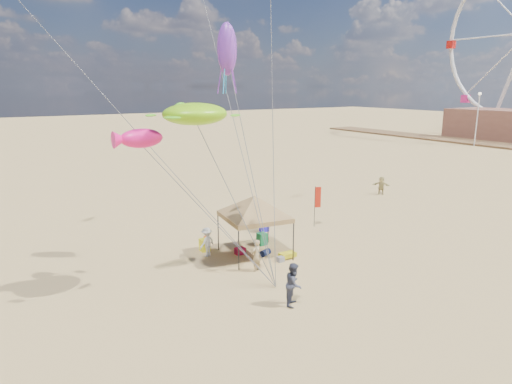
{
  "coord_description": "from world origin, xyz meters",
  "views": [
    {
      "loc": [
        -11.53,
        -15.32,
        9.08
      ],
      "look_at": [
        0.0,
        3.0,
        4.0
      ],
      "focal_mm": 31.57,
      "sensor_mm": 36.0,
      "label": 1
    }
  ],
  "objects_px": {
    "chair_green": "(262,239)",
    "person_near_c": "(207,242)",
    "cooler_red": "(240,251)",
    "beach_cart": "(288,255)",
    "chair_yellow": "(205,245)",
    "cooler_blue": "(264,229)",
    "person_far_c": "(381,185)",
    "person_near_a": "(256,255)",
    "canopy_tent": "(255,198)",
    "feather_flag": "(317,200)",
    "lamp_north": "(478,110)",
    "person_near_b": "(294,284)"
  },
  "relations": [
    {
      "from": "canopy_tent",
      "to": "cooler_blue",
      "type": "height_order",
      "value": "canopy_tent"
    },
    {
      "from": "beach_cart",
      "to": "person_far_c",
      "type": "bearing_deg",
      "value": 26.43
    },
    {
      "from": "person_near_c",
      "to": "person_far_c",
      "type": "relative_size",
      "value": 1.03
    },
    {
      "from": "chair_green",
      "to": "person_near_b",
      "type": "distance_m",
      "value": 7.61
    },
    {
      "from": "person_near_b",
      "to": "person_near_c",
      "type": "height_order",
      "value": "person_near_b"
    },
    {
      "from": "cooler_blue",
      "to": "person_near_b",
      "type": "relative_size",
      "value": 0.29
    },
    {
      "from": "chair_yellow",
      "to": "person_far_c",
      "type": "bearing_deg",
      "value": 12.92
    },
    {
      "from": "chair_yellow",
      "to": "person_near_b",
      "type": "bearing_deg",
      "value": -87.17
    },
    {
      "from": "person_far_c",
      "to": "canopy_tent",
      "type": "bearing_deg",
      "value": -102.9
    },
    {
      "from": "beach_cart",
      "to": "cooler_red",
      "type": "bearing_deg",
      "value": 134.44
    },
    {
      "from": "lamp_north",
      "to": "chair_green",
      "type": "bearing_deg",
      "value": -159.04
    },
    {
      "from": "chair_green",
      "to": "person_far_c",
      "type": "bearing_deg",
      "value": 18.41
    },
    {
      "from": "person_far_c",
      "to": "person_near_c",
      "type": "bearing_deg",
      "value": -108.65
    },
    {
      "from": "person_near_a",
      "to": "canopy_tent",
      "type": "bearing_deg",
      "value": -141.34
    },
    {
      "from": "lamp_north",
      "to": "person_near_c",
      "type": "bearing_deg",
      "value": -160.31
    },
    {
      "from": "chair_green",
      "to": "feather_flag",
      "type": "bearing_deg",
      "value": 11.54
    },
    {
      "from": "feather_flag",
      "to": "person_near_c",
      "type": "bearing_deg",
      "value": -173.65
    },
    {
      "from": "cooler_red",
      "to": "person_near_a",
      "type": "distance_m",
      "value": 2.55
    },
    {
      "from": "chair_green",
      "to": "person_near_b",
      "type": "relative_size",
      "value": 0.37
    },
    {
      "from": "beach_cart",
      "to": "person_near_c",
      "type": "distance_m",
      "value": 4.45
    },
    {
      "from": "canopy_tent",
      "to": "person_far_c",
      "type": "xyz_separation_m",
      "value": [
        16.9,
        6.4,
        -2.46
      ]
    },
    {
      "from": "cooler_blue",
      "to": "chair_yellow",
      "type": "xyz_separation_m",
      "value": [
        -4.77,
        -1.13,
        0.16
      ]
    },
    {
      "from": "person_near_c",
      "to": "lamp_north",
      "type": "bearing_deg",
      "value": 177.43
    },
    {
      "from": "feather_flag",
      "to": "chair_yellow",
      "type": "xyz_separation_m",
      "value": [
        -8.28,
        -0.16,
        -1.5
      ]
    },
    {
      "from": "cooler_red",
      "to": "beach_cart",
      "type": "xyz_separation_m",
      "value": [
        1.87,
        -1.91,
        0.01
      ]
    },
    {
      "from": "feather_flag",
      "to": "chair_green",
      "type": "xyz_separation_m",
      "value": [
        -4.97,
        -1.01,
        -1.5
      ]
    },
    {
      "from": "feather_flag",
      "to": "person_far_c",
      "type": "height_order",
      "value": "feather_flag"
    },
    {
      "from": "person_near_a",
      "to": "lamp_north",
      "type": "xyz_separation_m",
      "value": [
        55.21,
        23.34,
        4.7
      ]
    },
    {
      "from": "person_near_b",
      "to": "lamp_north",
      "type": "relative_size",
      "value": 0.23
    },
    {
      "from": "canopy_tent",
      "to": "beach_cart",
      "type": "bearing_deg",
      "value": -48.05
    },
    {
      "from": "cooler_blue",
      "to": "person_far_c",
      "type": "height_order",
      "value": "person_far_c"
    },
    {
      "from": "feather_flag",
      "to": "beach_cart",
      "type": "bearing_deg",
      "value": -144.25
    },
    {
      "from": "cooler_red",
      "to": "person_near_c",
      "type": "xyz_separation_m",
      "value": [
        -1.66,
        0.74,
        0.62
      ]
    },
    {
      "from": "chair_yellow",
      "to": "person_near_c",
      "type": "distance_m",
      "value": 0.94
    },
    {
      "from": "person_far_c",
      "to": "lamp_north",
      "type": "relative_size",
      "value": 0.19
    },
    {
      "from": "person_near_a",
      "to": "lamp_north",
      "type": "relative_size",
      "value": 0.2
    },
    {
      "from": "canopy_tent",
      "to": "chair_green",
      "type": "xyz_separation_m",
      "value": [
        1.25,
        1.19,
        -2.9
      ]
    },
    {
      "from": "canopy_tent",
      "to": "person_near_a",
      "type": "distance_m",
      "value": 3.27
    },
    {
      "from": "chair_green",
      "to": "beach_cart",
      "type": "bearing_deg",
      "value": -90.29
    },
    {
      "from": "chair_yellow",
      "to": "feather_flag",
      "type": "bearing_deg",
      "value": 1.08
    },
    {
      "from": "person_near_c",
      "to": "chair_yellow",
      "type": "bearing_deg",
      "value": -128.7
    },
    {
      "from": "beach_cart",
      "to": "person_near_c",
      "type": "height_order",
      "value": "person_near_c"
    },
    {
      "from": "canopy_tent",
      "to": "person_near_a",
      "type": "bearing_deg",
      "value": -119.99
    },
    {
      "from": "person_far_c",
      "to": "lamp_north",
      "type": "height_order",
      "value": "lamp_north"
    },
    {
      "from": "person_far_c",
      "to": "lamp_north",
      "type": "xyz_separation_m",
      "value": [
        37.21,
        15.04,
        4.73
      ]
    },
    {
      "from": "lamp_north",
      "to": "chair_yellow",
      "type": "bearing_deg",
      "value": -160.95
    },
    {
      "from": "canopy_tent",
      "to": "feather_flag",
      "type": "height_order",
      "value": "canopy_tent"
    },
    {
      "from": "feather_flag",
      "to": "cooler_blue",
      "type": "height_order",
      "value": "feather_flag"
    },
    {
      "from": "chair_green",
      "to": "person_near_c",
      "type": "bearing_deg",
      "value": 178.91
    },
    {
      "from": "canopy_tent",
      "to": "beach_cart",
      "type": "distance_m",
      "value": 3.57
    }
  ]
}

